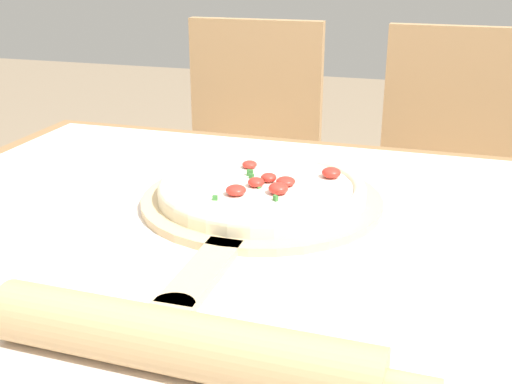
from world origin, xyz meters
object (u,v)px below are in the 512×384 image
rolling_pin (179,343)px  chair_left (247,161)px  chair_right (449,181)px  pizza_peel (258,205)px  pizza (262,188)px

rolling_pin → chair_left: (-0.32, 1.18, -0.23)m
rolling_pin → chair_right: 1.22m
chair_left → chair_right: (0.55, -0.00, 0.00)m
pizza_peel → pizza: bearing=88.7°
pizza_peel → chair_left: 0.85m
pizza → chair_right: 0.84m
pizza → chair_left: (-0.27, 0.76, -0.22)m
pizza_peel → rolling_pin: 0.40m
chair_left → chair_right: same height
pizza → chair_right: (0.28, 0.76, -0.22)m
pizza → pizza_peel: bearing=-91.3°
pizza_peel → pizza: pizza is taller
pizza_peel → chair_right: 0.85m
pizza_peel → chair_right: size_ratio=0.59×
pizza_peel → chair_left: (-0.27, 0.78, -0.20)m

